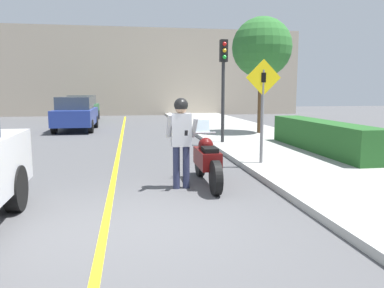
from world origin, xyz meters
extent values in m
plane|color=#4C4C4F|center=(0.00, 0.00, 0.00)|extent=(80.00, 80.00, 0.00)
cube|color=#9E9E99|center=(4.80, 4.00, 0.07)|extent=(4.40, 44.00, 0.14)
cube|color=yellow|center=(-0.60, 6.00, 0.00)|extent=(0.12, 36.00, 0.01)
cube|color=#B2A38E|center=(0.00, 26.00, 3.48)|extent=(28.00, 1.20, 6.97)
cylinder|color=black|center=(1.38, 1.50, 0.33)|extent=(0.14, 0.67, 0.67)
cylinder|color=black|center=(1.38, 3.15, 0.33)|extent=(0.14, 0.67, 0.67)
cube|color=#510C0C|center=(1.38, 2.33, 0.56)|extent=(0.40, 1.14, 0.36)
sphere|color=#510C0C|center=(1.38, 2.48, 0.82)|extent=(0.32, 0.32, 0.32)
cube|color=black|center=(1.38, 2.07, 0.78)|extent=(0.28, 0.48, 0.10)
cylinder|color=silver|center=(1.38, 2.89, 1.04)|extent=(0.62, 0.03, 0.03)
cube|color=silver|center=(1.38, 2.97, 1.16)|extent=(0.36, 0.12, 0.31)
cylinder|color=#282D4C|center=(0.70, 2.11, 0.43)|extent=(0.14, 0.14, 0.87)
cylinder|color=#282D4C|center=(0.90, 2.11, 0.43)|extent=(0.14, 0.14, 0.87)
cube|color=#B7B7BC|center=(0.80, 2.11, 1.20)|extent=(0.40, 0.22, 0.66)
cylinder|color=#B7B7BC|center=(0.55, 2.01, 1.30)|extent=(0.09, 0.40, 0.51)
cylinder|color=#B7B7BC|center=(1.05, 1.99, 1.26)|extent=(0.09, 0.46, 0.46)
sphere|color=tan|center=(0.80, 2.11, 1.64)|extent=(0.24, 0.24, 0.24)
sphere|color=black|center=(0.80, 2.11, 1.69)|extent=(0.28, 0.28, 0.28)
cube|color=black|center=(0.86, 1.83, 1.16)|extent=(0.06, 0.05, 0.11)
cylinder|color=black|center=(-2.08, 1.09, 0.38)|extent=(0.24, 0.76, 0.76)
cylinder|color=slate|center=(3.10, 3.78, 1.31)|extent=(0.08, 0.08, 2.35)
cube|color=yellow|center=(3.10, 3.76, 2.30)|extent=(0.91, 0.02, 0.91)
cube|color=black|center=(3.10, 3.74, 2.30)|extent=(0.12, 0.01, 0.24)
cylinder|color=#2D2D30|center=(3.06, 7.76, 1.94)|extent=(0.12, 0.12, 3.60)
cube|color=black|center=(3.06, 7.74, 3.35)|extent=(0.26, 0.22, 0.76)
sphere|color=red|center=(3.06, 7.62, 3.57)|extent=(0.14, 0.14, 0.14)
sphere|color=gold|center=(3.06, 7.62, 3.35)|extent=(0.14, 0.14, 0.14)
sphere|color=green|center=(3.06, 7.62, 3.13)|extent=(0.14, 0.14, 0.14)
cube|color=#235623|center=(5.60, 5.37, 0.59)|extent=(0.90, 5.40, 0.91)
cylinder|color=brown|center=(5.42, 10.45, 1.53)|extent=(0.24, 0.24, 2.78)
sphere|color=#2D6B2D|center=(5.42, 10.45, 3.81)|extent=(2.56, 2.56, 2.56)
cylinder|color=black|center=(-3.71, 15.39, 0.32)|extent=(0.22, 0.64, 0.64)
cylinder|color=black|center=(-2.05, 15.39, 0.32)|extent=(0.22, 0.64, 0.64)
cylinder|color=black|center=(-3.71, 12.79, 0.32)|extent=(0.22, 0.64, 0.64)
cylinder|color=black|center=(-2.05, 12.79, 0.32)|extent=(0.22, 0.64, 0.64)
cube|color=navy|center=(-2.88, 14.09, 0.70)|extent=(1.80, 4.20, 0.76)
cube|color=#38424C|center=(-2.88, 13.92, 1.38)|extent=(1.58, 2.18, 0.60)
cylinder|color=black|center=(-4.12, 21.63, 0.32)|extent=(0.22, 0.64, 0.64)
cylinder|color=black|center=(-2.46, 21.63, 0.32)|extent=(0.22, 0.64, 0.64)
cylinder|color=black|center=(-4.12, 19.02, 0.32)|extent=(0.22, 0.64, 0.64)
cylinder|color=black|center=(-2.46, 19.02, 0.32)|extent=(0.22, 0.64, 0.64)
cube|color=#1E6033|center=(-3.29, 20.32, 0.70)|extent=(1.80, 4.20, 0.76)
cube|color=#38424C|center=(-3.29, 20.16, 1.38)|extent=(1.58, 2.18, 0.60)
camera|label=1|loc=(-0.19, -5.27, 1.97)|focal=35.00mm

